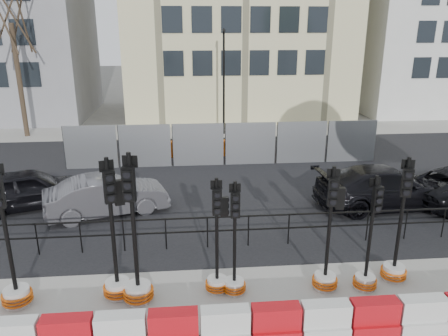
{
  "coord_description": "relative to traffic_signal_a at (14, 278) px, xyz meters",
  "views": [
    {
      "loc": [
        -1.74,
        -10.22,
        6.29
      ],
      "look_at": [
        -0.56,
        3.0,
        1.87
      ],
      "focal_mm": 35.0,
      "sensor_mm": 36.0,
      "label": 1
    }
  ],
  "objects": [
    {
      "name": "car_c",
      "position": [
        11.07,
        4.84,
        0.01
      ],
      "size": [
        2.89,
        5.43,
        1.48
      ],
      "primitive_type": "imported",
      "rotation": [
        0.0,
        0.0,
        1.65
      ],
      "color": "black",
      "rests_on": "ground"
    },
    {
      "name": "traffic_signal_g",
      "position": [
        8.35,
        -0.08,
        -0.12
      ],
      "size": [
        0.59,
        0.59,
        2.98
      ],
      "rotation": [
        0.0,
        0.0,
        0.13
      ],
      "color": "beige",
      "rests_on": "ground"
    },
    {
      "name": "lamp_post_far",
      "position": [
        6.27,
        16.11,
        2.49
      ],
      "size": [
        0.12,
        0.56,
        6.0
      ],
      "color": "black",
      "rests_on": "ground"
    },
    {
      "name": "traffic_signal_e",
      "position": [
        5.1,
        0.03,
        -0.13
      ],
      "size": [
        0.57,
        0.57,
        2.91
      ],
      "rotation": [
        0.0,
        0.0,
        -0.03
      ],
      "color": "beige",
      "rests_on": "ground"
    },
    {
      "name": "traffic_signal_a",
      "position": [
        0.0,
        0.0,
        0.0
      ],
      "size": [
        0.7,
        0.7,
        3.54
      ],
      "rotation": [
        0.0,
        0.0,
        0.19
      ],
      "color": "beige",
      "rests_on": "ground"
    },
    {
      "name": "traffic_signal_h",
      "position": [
        9.24,
        0.25,
        -0.05
      ],
      "size": [
        0.65,
        0.65,
        3.3
      ],
      "rotation": [
        0.0,
        0.0,
        -0.32
      ],
      "color": "beige",
      "rests_on": "ground"
    },
    {
      "name": "traffic_signal_c",
      "position": [
        2.8,
        -0.1,
        0.03
      ],
      "size": [
        0.73,
        0.73,
        3.69
      ],
      "rotation": [
        0.0,
        0.0,
        -0.15
      ],
      "color": "beige",
      "rests_on": "ground"
    },
    {
      "name": "sidewalk_far",
      "position": [
        5.77,
        17.13,
        -0.72
      ],
      "size": [
        40.0,
        4.0,
        0.02
      ],
      "primitive_type": "cube",
      "color": "gray",
      "rests_on": "ground"
    },
    {
      "name": "car_b",
      "position": [
        1.27,
        5.07,
        -0.05
      ],
      "size": [
        3.78,
        4.94,
        1.36
      ],
      "primitive_type": "imported",
      "rotation": [
        0.0,
        0.0,
        1.87
      ],
      "color": "#48484D",
      "rests_on": "ground"
    },
    {
      "name": "barrier_row",
      "position": [
        5.77,
        -1.67,
        -0.37
      ],
      "size": [
        13.6,
        0.5,
        0.8
      ],
      "color": "red",
      "rests_on": "ground"
    },
    {
      "name": "kerb_railing",
      "position": [
        5.77,
        2.33,
        -0.04
      ],
      "size": [
        18.0,
        0.04,
        1.0
      ],
      "color": "black",
      "rests_on": "ground"
    },
    {
      "name": "car_a",
      "position": [
        -1.56,
        5.89,
        -0.02
      ],
      "size": [
        4.29,
        5.21,
        1.42
      ],
      "primitive_type": "imported",
      "rotation": [
        0.0,
        0.0,
        1.91
      ],
      "color": "black",
      "rests_on": "ground"
    },
    {
      "name": "tree_bare_far",
      "position": [
        -5.23,
        16.63,
        5.92
      ],
      "size": [
        2.0,
        2.0,
        9.0
      ],
      "color": "#473828",
      "rests_on": "ground"
    },
    {
      "name": "traffic_signal_d",
      "position": [
        4.7,
        0.15,
        -0.03
      ],
      "size": [
        0.58,
        0.58,
        2.96
      ],
      "rotation": [
        0.0,
        0.0,
        0.02
      ],
      "color": "beige",
      "rests_on": "ground"
    },
    {
      "name": "traffic_signal_f",
      "position": [
        7.37,
        0.02,
        0.03
      ],
      "size": [
        0.63,
        0.63,
        3.2
      ],
      "rotation": [
        0.0,
        0.0,
        -0.16
      ],
      "color": "beige",
      "rests_on": "ground"
    },
    {
      "name": "traffic_signal_b",
      "position": [
        2.31,
        0.13,
        0.11
      ],
      "size": [
        0.69,
        0.69,
        3.52
      ],
      "rotation": [
        0.0,
        0.0,
        0.34
      ],
      "color": "beige",
      "rests_on": "ground"
    },
    {
      "name": "heras_fencing",
      "position": [
        5.76,
        10.93,
        -0.05
      ],
      "size": [
        14.33,
        1.72,
        2.0
      ],
      "color": "gray",
      "rests_on": "ground"
    },
    {
      "name": "ground",
      "position": [
        5.77,
        1.13,
        -0.73
      ],
      "size": [
        120.0,
        120.0,
        0.0
      ],
      "primitive_type": "plane",
      "color": "#51514C",
      "rests_on": "ground"
    },
    {
      "name": "road",
      "position": [
        5.77,
        8.13,
        -0.72
      ],
      "size": [
        40.0,
        14.0,
        0.03
      ],
      "primitive_type": "cube",
      "color": "black",
      "rests_on": "ground"
    }
  ]
}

